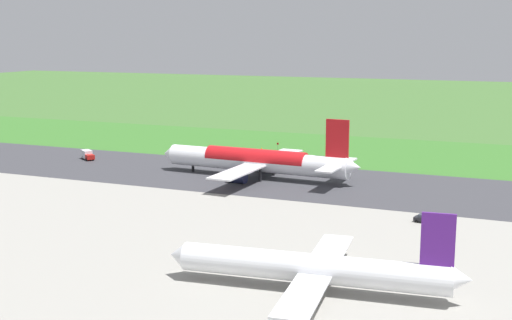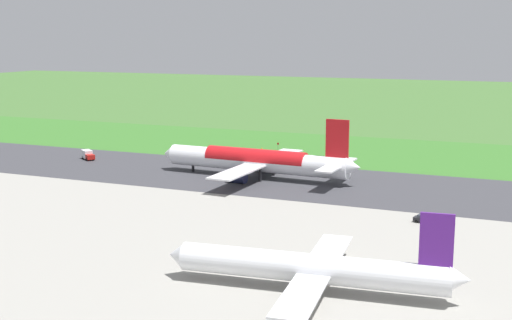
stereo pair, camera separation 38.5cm
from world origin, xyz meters
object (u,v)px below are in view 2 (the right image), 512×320
(airliner_parked_near, at_px, (313,268))
(service_car_followme, at_px, (425,219))
(traffic_cone_orange, at_px, (262,148))
(service_truck_fuel, at_px, (88,155))
(no_stopping_sign, at_px, (278,146))
(airliner_main, at_px, (257,161))

(airliner_parked_near, distance_m, service_car_followme, 42.55)
(traffic_cone_orange, bearing_deg, service_truck_fuel, 42.41)
(service_truck_fuel, distance_m, traffic_cone_orange, 53.38)
(service_car_followme, distance_m, service_truck_fuel, 104.65)
(service_car_followme, relative_size, service_truck_fuel, 0.74)
(airliner_parked_near, distance_m, no_stopping_sign, 116.82)
(service_truck_fuel, xyz_separation_m, no_stopping_sign, (-45.26, -34.78, 0.12))
(airliner_main, relative_size, no_stopping_sign, 21.18)
(airliner_main, distance_m, traffic_cone_orange, 43.79)
(traffic_cone_orange, bearing_deg, service_car_followme, 131.93)
(no_stopping_sign, bearing_deg, service_truck_fuel, 37.55)
(no_stopping_sign, relative_size, traffic_cone_orange, 4.65)
(service_car_followme, distance_m, traffic_cone_orange, 90.47)
(airliner_parked_near, distance_m, service_truck_fuel, 116.36)
(airliner_parked_near, bearing_deg, service_truck_fuel, -38.73)
(airliner_parked_near, height_order, service_car_followme, airliner_parked_near)
(service_car_followme, height_order, service_truck_fuel, service_truck_fuel)
(airliner_parked_near, bearing_deg, airliner_main, -61.99)
(airliner_parked_near, relative_size, traffic_cone_orange, 77.69)
(service_truck_fuel, bearing_deg, traffic_cone_orange, -137.59)
(no_stopping_sign, bearing_deg, traffic_cone_orange, -11.68)
(service_truck_fuel, relative_size, no_stopping_sign, 2.36)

